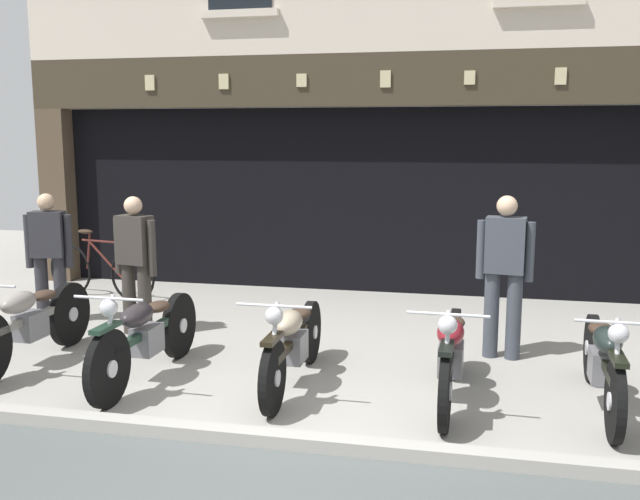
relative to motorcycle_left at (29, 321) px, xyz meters
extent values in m
cube|color=#99968E|center=(2.97, 3.66, -0.48)|extent=(22.45, 10.00, 0.08)
cube|color=#A09D96|center=(2.97, -1.26, -0.43)|extent=(22.45, 0.16, 0.18)
cube|color=black|center=(2.97, 5.96, 0.86)|extent=(9.62, 4.00, 2.60)
cube|color=#4C3D2D|center=(-2.03, 3.84, 0.86)|extent=(0.44, 0.36, 2.60)
cube|color=black|center=(2.97, 4.21, 0.99)|extent=(9.20, 0.03, 2.18)
cube|color=#382F21|center=(2.97, 3.78, 2.51)|extent=(10.45, 0.24, 0.70)
cube|color=#C6B789|center=(-0.37, 3.65, 2.51)|extent=(0.14, 0.03, 0.21)
cube|color=#C6B789|center=(0.74, 3.65, 2.51)|extent=(0.14, 0.03, 0.21)
cube|color=#C6B789|center=(1.85, 3.65, 2.51)|extent=(0.14, 0.03, 0.17)
cube|color=#C6B789|center=(2.99, 3.65, 2.51)|extent=(0.14, 0.03, 0.22)
cube|color=#C6B789|center=(4.07, 3.65, 2.51)|extent=(0.14, 0.03, 0.18)
cube|color=#C6B789|center=(5.19, 3.65, 2.51)|extent=(0.14, 0.03, 0.21)
cube|color=beige|center=(0.99, 3.61, 3.41)|extent=(1.10, 0.12, 0.10)
cube|color=beige|center=(4.88, 3.61, 3.41)|extent=(1.10, 0.12, 0.10)
cylinder|color=black|center=(0.01, 0.68, -0.10)|extent=(0.09, 0.68, 0.68)
cylinder|color=silver|center=(0.01, 0.68, -0.10)|extent=(0.11, 0.15, 0.15)
cube|color=gray|center=(0.00, 0.02, 0.02)|extent=(0.09, 1.22, 0.07)
cube|color=slate|center=(0.00, 0.02, -0.05)|extent=(0.21, 0.32, 0.26)
ellipsoid|color=gray|center=(0.00, -0.14, 0.22)|extent=(0.23, 0.46, 0.20)
ellipsoid|color=#38281E|center=(0.00, 0.26, 0.20)|extent=(0.20, 0.30, 0.10)
cylinder|color=black|center=(1.29, -0.84, -0.11)|extent=(0.09, 0.66, 0.66)
cylinder|color=silver|center=(1.29, -0.84, -0.11)|extent=(0.10, 0.15, 0.14)
cylinder|color=black|center=(1.32, 0.54, -0.11)|extent=(0.10, 0.66, 0.66)
cylinder|color=silver|center=(1.32, 0.54, -0.11)|extent=(0.11, 0.15, 0.14)
cube|color=#1B3227|center=(1.30, -0.15, 0.01)|extent=(0.10, 1.27, 0.07)
cube|color=slate|center=(1.30, -0.15, -0.06)|extent=(0.21, 0.32, 0.26)
ellipsoid|color=#2A2629|center=(1.30, -0.31, 0.21)|extent=(0.23, 0.47, 0.20)
ellipsoid|color=#38281E|center=(1.31, 0.10, 0.19)|extent=(0.21, 0.30, 0.10)
cube|color=#1B3227|center=(1.29, -0.84, 0.24)|extent=(0.11, 0.36, 0.04)
sphere|color=silver|center=(1.29, -0.78, 0.39)|extent=(0.15, 0.15, 0.15)
cylinder|color=silver|center=(1.29, -0.78, 0.47)|extent=(0.62, 0.04, 0.02)
cylinder|color=silver|center=(1.29, -0.80, 0.18)|extent=(0.04, 0.24, 0.62)
cylinder|color=black|center=(2.66, -0.70, -0.13)|extent=(0.07, 0.61, 0.61)
cylinder|color=silver|center=(2.66, -0.70, -0.13)|extent=(0.10, 0.13, 0.13)
cylinder|color=black|center=(2.65, 0.67, -0.13)|extent=(0.08, 0.61, 0.61)
cylinder|color=silver|center=(2.65, 0.67, -0.13)|extent=(0.11, 0.13, 0.13)
cube|color=black|center=(2.65, -0.01, -0.01)|extent=(0.07, 1.27, 0.07)
cube|color=slate|center=(2.65, -0.01, -0.08)|extent=(0.20, 0.32, 0.26)
ellipsoid|color=tan|center=(2.66, -0.18, 0.19)|extent=(0.22, 0.46, 0.20)
ellipsoid|color=#38281E|center=(2.65, 0.23, 0.17)|extent=(0.20, 0.30, 0.10)
cube|color=black|center=(2.66, -0.70, 0.19)|extent=(0.10, 0.36, 0.04)
sphere|color=silver|center=(2.66, -0.64, 0.37)|extent=(0.15, 0.15, 0.15)
cylinder|color=silver|center=(2.66, -0.64, 0.45)|extent=(0.62, 0.03, 0.02)
cylinder|color=silver|center=(2.66, -0.66, 0.16)|extent=(0.04, 0.28, 0.60)
cylinder|color=black|center=(4.02, -0.73, -0.12)|extent=(0.09, 0.64, 0.63)
cylinder|color=silver|center=(4.02, -0.73, -0.12)|extent=(0.10, 0.14, 0.14)
cylinder|color=black|center=(4.06, 0.57, -0.12)|extent=(0.10, 0.64, 0.63)
cylinder|color=silver|center=(4.06, 0.57, -0.12)|extent=(0.11, 0.14, 0.14)
cube|color=black|center=(4.04, -0.08, 0.00)|extent=(0.10, 1.20, 0.07)
cube|color=slate|center=(4.04, -0.08, -0.07)|extent=(0.21, 0.33, 0.26)
ellipsoid|color=maroon|center=(4.04, -0.24, 0.20)|extent=(0.23, 0.47, 0.20)
ellipsoid|color=#38281E|center=(4.05, 0.15, 0.18)|extent=(0.21, 0.31, 0.10)
cube|color=black|center=(4.02, -0.73, 0.22)|extent=(0.11, 0.36, 0.04)
sphere|color=silver|center=(4.03, -0.67, 0.38)|extent=(0.15, 0.15, 0.15)
cylinder|color=silver|center=(4.03, -0.67, 0.46)|extent=(0.62, 0.04, 0.02)
cylinder|color=silver|center=(4.02, -0.69, 0.17)|extent=(0.04, 0.25, 0.61)
cylinder|color=black|center=(5.25, -0.67, -0.13)|extent=(0.09, 0.62, 0.61)
cylinder|color=silver|center=(5.25, -0.67, -0.13)|extent=(0.10, 0.14, 0.13)
cylinder|color=black|center=(5.29, 0.69, -0.13)|extent=(0.10, 0.62, 0.61)
cylinder|color=silver|center=(5.29, 0.69, -0.13)|extent=(0.11, 0.14, 0.13)
cube|color=black|center=(5.27, 0.01, -0.01)|extent=(0.11, 1.26, 0.07)
cube|color=slate|center=(5.27, 0.01, -0.08)|extent=(0.21, 0.33, 0.26)
ellipsoid|color=black|center=(5.26, -0.15, 0.19)|extent=(0.23, 0.47, 0.20)
ellipsoid|color=#38281E|center=(5.27, 0.26, 0.17)|extent=(0.21, 0.31, 0.10)
cube|color=black|center=(5.25, -0.67, 0.20)|extent=(0.11, 0.36, 0.04)
sphere|color=silver|center=(5.25, -0.61, 0.37)|extent=(0.15, 0.15, 0.15)
cylinder|color=silver|center=(5.25, -0.61, 0.45)|extent=(0.62, 0.04, 0.02)
cylinder|color=silver|center=(5.25, -0.63, 0.16)|extent=(0.04, 0.25, 0.62)
cylinder|color=#2D2D33|center=(-0.60, 1.49, -0.03)|extent=(0.15, 0.15, 0.82)
cylinder|color=#2D2D33|center=(-0.81, 1.44, -0.03)|extent=(0.15, 0.15, 0.82)
cube|color=#2D2D33|center=(-0.70, 1.47, 0.63)|extent=(0.42, 0.30, 0.54)
cube|color=white|center=(-0.73, 1.58, 0.70)|extent=(0.14, 0.05, 0.30)
cube|color=black|center=(-0.73, 1.59, 0.69)|extent=(0.05, 0.02, 0.28)
cylinder|color=#2D2D33|center=(-0.47, 1.52, 0.55)|extent=(0.09, 0.09, 0.63)
cylinder|color=#2D2D33|center=(-0.93, 1.42, 0.55)|extent=(0.09, 0.09, 0.63)
sphere|color=tan|center=(-0.70, 1.47, 1.01)|extent=(0.20, 0.20, 0.20)
cylinder|color=#38332D|center=(0.63, 1.21, -0.02)|extent=(0.15, 0.15, 0.83)
cylinder|color=#38332D|center=(0.41, 1.26, -0.02)|extent=(0.15, 0.15, 0.83)
cube|color=#38332D|center=(0.52, 1.23, 0.64)|extent=(0.42, 0.30, 0.54)
cube|color=silver|center=(0.55, 1.34, 0.70)|extent=(0.14, 0.05, 0.30)
cube|color=black|center=(0.55, 1.36, 0.69)|extent=(0.05, 0.02, 0.28)
cylinder|color=#38332D|center=(0.75, 1.18, 0.56)|extent=(0.09, 0.09, 0.62)
cylinder|color=#38332D|center=(0.29, 1.29, 0.56)|extent=(0.09, 0.09, 0.62)
sphere|color=beige|center=(0.52, 1.23, 1.02)|extent=(0.20, 0.20, 0.20)
cylinder|color=#3D424C|center=(4.61, 1.20, 0.01)|extent=(0.15, 0.15, 0.89)
cylinder|color=#3D424C|center=(4.40, 1.23, 0.01)|extent=(0.15, 0.15, 0.89)
cube|color=#3D424C|center=(4.50, 1.21, 0.72)|extent=(0.41, 0.27, 0.56)
cube|color=silver|center=(4.52, 1.33, 0.78)|extent=(0.14, 0.04, 0.31)
cube|color=maroon|center=(4.52, 1.34, 0.77)|extent=(0.05, 0.02, 0.29)
cylinder|color=#3D424C|center=(4.74, 1.18, 0.66)|extent=(0.09, 0.09, 0.59)
cylinder|color=#3D424C|center=(4.27, 1.24, 0.66)|extent=(0.09, 0.09, 0.59)
sphere|color=beige|center=(4.50, 1.21, 1.10)|extent=(0.20, 0.20, 0.20)
cube|color=beige|center=(0.45, 4.06, 1.43)|extent=(0.77, 0.02, 1.04)
cube|color=#511E19|center=(0.45, 4.05, 1.85)|extent=(0.77, 0.01, 0.20)
cube|color=silver|center=(-0.80, 4.06, 1.36)|extent=(0.72, 0.02, 0.99)
cube|color=#1E3323|center=(-0.80, 4.05, 1.76)|extent=(0.72, 0.01, 0.20)
torus|color=black|center=(-0.28, 2.70, -0.09)|extent=(0.72, 0.19, 0.73)
torus|color=black|center=(-1.34, 2.92, -0.09)|extent=(0.72, 0.19, 0.73)
cylinder|color=#4C1E19|center=(-0.70, 2.79, 0.09)|extent=(0.59, 0.15, 0.52)
cylinder|color=#4C1E19|center=(-0.81, 2.81, 0.35)|extent=(0.59, 0.15, 0.03)
cylinder|color=#4C1E19|center=(-1.00, 2.85, 0.21)|extent=(0.11, 0.05, 0.52)
ellipsoid|color=#332319|center=(-1.04, 2.86, 0.47)|extent=(0.26, 0.17, 0.06)
cylinder|color=silver|center=(-0.28, 2.70, 0.47)|extent=(0.12, 0.49, 0.02)
camera|label=1|loc=(4.19, -5.97, 1.81)|focal=40.09mm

